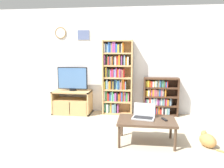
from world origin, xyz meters
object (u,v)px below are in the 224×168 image
object	(u,v)px
coffee_table	(147,122)
tv_stand	(72,102)
bookshelf_short	(159,97)
laptop	(144,115)
remote_near_laptop	(164,119)
cat	(207,140)
television	(73,79)
bookshelf_tall	(116,78)

from	to	relation	value
coffee_table	tv_stand	bearing A→B (deg)	139.34
bookshelf_short	laptop	distance (m)	1.65
remote_near_laptop	cat	size ratio (longest dim) A/B	0.34
television	bookshelf_short	xyz separation A→B (m)	(2.11, 0.13, -0.43)
bookshelf_tall	remote_near_laptop	size ratio (longest dim) A/B	10.96
bookshelf_tall	coffee_table	size ratio (longest dim) A/B	1.87
tv_stand	bookshelf_short	size ratio (longest dim) A/B	1.01
television	laptop	bearing A→B (deg)	-40.58
cat	remote_near_laptop	bearing A→B (deg)	139.41
tv_stand	cat	world-z (taller)	tv_stand
laptop	television	bearing A→B (deg)	149.47
bookshelf_tall	cat	world-z (taller)	bookshelf_tall
tv_stand	remote_near_laptop	size ratio (longest dim) A/B	5.63
television	bookshelf_short	distance (m)	2.16
coffee_table	laptop	distance (m)	0.14
remote_near_laptop	cat	world-z (taller)	remote_near_laptop
coffee_table	remote_near_laptop	world-z (taller)	remote_near_laptop
tv_stand	television	bearing A→B (deg)	54.70
laptop	bookshelf_short	bearing A→B (deg)	86.42
coffee_table	remote_near_laptop	distance (m)	0.30
bookshelf_short	remote_near_laptop	xyz separation A→B (m)	(-0.05, -1.67, -0.02)
bookshelf_short	remote_near_laptop	world-z (taller)	bookshelf_short
tv_stand	bookshelf_short	xyz separation A→B (m)	(2.13, 0.16, 0.15)
laptop	cat	world-z (taller)	laptop
laptop	remote_near_laptop	distance (m)	0.35
tv_stand	laptop	xyz separation A→B (m)	(1.74, -1.45, 0.18)
television	laptop	xyz separation A→B (m)	(1.72, -1.48, -0.40)
bookshelf_short	cat	world-z (taller)	bookshelf_short
coffee_table	laptop	size ratio (longest dim) A/B	2.35
tv_stand	remote_near_laptop	bearing A→B (deg)	-35.93
tv_stand	laptop	size ratio (longest dim) A/B	2.26
television	bookshelf_short	size ratio (longest dim) A/B	0.81
bookshelf_tall	remote_near_laptop	distance (m)	1.99
tv_stand	cat	bearing A→B (deg)	-29.49
television	cat	distance (m)	3.28
bookshelf_short	coffee_table	world-z (taller)	bookshelf_short
tv_stand	bookshelf_short	world-z (taller)	bookshelf_short
television	bookshelf_short	bearing A→B (deg)	3.57
bookshelf_short	cat	distance (m)	1.88
bookshelf_tall	cat	size ratio (longest dim) A/B	3.75
laptop	cat	size ratio (longest dim) A/B	0.85
television	coffee_table	world-z (taller)	television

